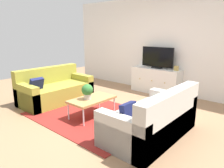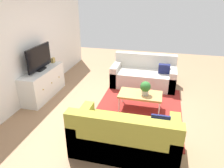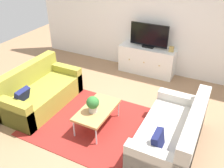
{
  "view_description": "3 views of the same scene",
  "coord_description": "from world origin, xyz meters",
  "px_view_note": "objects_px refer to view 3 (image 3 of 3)",
  "views": [
    {
      "loc": [
        3.02,
        -2.97,
        1.71
      ],
      "look_at": [
        0.0,
        0.47,
        0.57
      ],
      "focal_mm": 33.66,
      "sensor_mm": 36.0,
      "label": 1
    },
    {
      "loc": [
        -4.21,
        -0.58,
        2.52
      ],
      "look_at": [
        0.0,
        0.47,
        0.57
      ],
      "focal_mm": 34.1,
      "sensor_mm": 36.0,
      "label": 2
    },
    {
      "loc": [
        1.88,
        -3.24,
        3.05
      ],
      "look_at": [
        0.0,
        0.47,
        0.57
      ],
      "focal_mm": 39.27,
      "sensor_mm": 36.0,
      "label": 3
    }
  ],
  "objects_px": {
    "coffee_table": "(97,110)",
    "mantel_clock": "(171,49)",
    "couch_left_side": "(38,93)",
    "flat_screen_tv": "(149,36)",
    "couch_right_side": "(175,136)",
    "potted_plant": "(93,104)",
    "tv_console": "(147,60)"
  },
  "relations": [
    {
      "from": "coffee_table",
      "to": "potted_plant",
      "type": "xyz_separation_m",
      "value": [
        -0.02,
        -0.1,
        0.2
      ]
    },
    {
      "from": "coffee_table",
      "to": "mantel_clock",
      "type": "xyz_separation_m",
      "value": [
        0.66,
        2.44,
        0.41
      ]
    },
    {
      "from": "tv_console",
      "to": "flat_screen_tv",
      "type": "distance_m",
      "value": 0.65
    },
    {
      "from": "couch_left_side",
      "to": "flat_screen_tv",
      "type": "xyz_separation_m",
      "value": [
        1.53,
        2.39,
        0.72
      ]
    },
    {
      "from": "couch_left_side",
      "to": "coffee_table",
      "type": "height_order",
      "value": "couch_left_side"
    },
    {
      "from": "couch_right_side",
      "to": "coffee_table",
      "type": "height_order",
      "value": "couch_right_side"
    },
    {
      "from": "coffee_table",
      "to": "tv_console",
      "type": "relative_size",
      "value": 0.67
    },
    {
      "from": "couch_right_side",
      "to": "tv_console",
      "type": "height_order",
      "value": "couch_right_side"
    },
    {
      "from": "couch_right_side",
      "to": "coffee_table",
      "type": "relative_size",
      "value": 1.83
    },
    {
      "from": "couch_left_side",
      "to": "potted_plant",
      "type": "xyz_separation_m",
      "value": [
        1.44,
        -0.17,
        0.29
      ]
    },
    {
      "from": "couch_right_side",
      "to": "mantel_clock",
      "type": "xyz_separation_m",
      "value": [
        -0.75,
        2.37,
        0.49
      ]
    },
    {
      "from": "mantel_clock",
      "to": "couch_left_side",
      "type": "bearing_deg",
      "value": -131.79
    },
    {
      "from": "coffee_table",
      "to": "couch_right_side",
      "type": "bearing_deg",
      "value": 2.74
    },
    {
      "from": "couch_right_side",
      "to": "flat_screen_tv",
      "type": "height_order",
      "value": "flat_screen_tv"
    },
    {
      "from": "flat_screen_tv",
      "to": "couch_right_side",
      "type": "bearing_deg",
      "value": -60.78
    },
    {
      "from": "couch_right_side",
      "to": "potted_plant",
      "type": "relative_size",
      "value": 5.58
    },
    {
      "from": "potted_plant",
      "to": "mantel_clock",
      "type": "distance_m",
      "value": 2.64
    },
    {
      "from": "couch_left_side",
      "to": "flat_screen_tv",
      "type": "height_order",
      "value": "flat_screen_tv"
    },
    {
      "from": "couch_right_side",
      "to": "tv_console",
      "type": "bearing_deg",
      "value": 119.42
    },
    {
      "from": "potted_plant",
      "to": "couch_left_side",
      "type": "bearing_deg",
      "value": 173.32
    },
    {
      "from": "coffee_table",
      "to": "mantel_clock",
      "type": "distance_m",
      "value": 2.56
    },
    {
      "from": "coffee_table",
      "to": "mantel_clock",
      "type": "relative_size",
      "value": 7.29
    },
    {
      "from": "flat_screen_tv",
      "to": "mantel_clock",
      "type": "distance_m",
      "value": 0.63
    },
    {
      "from": "tv_console",
      "to": "mantel_clock",
      "type": "relative_size",
      "value": 10.88
    },
    {
      "from": "mantel_clock",
      "to": "coffee_table",
      "type": "bearing_deg",
      "value": -105.23
    },
    {
      "from": "potted_plant",
      "to": "tv_console",
      "type": "distance_m",
      "value": 2.55
    },
    {
      "from": "coffee_table",
      "to": "couch_left_side",
      "type": "bearing_deg",
      "value": 177.34
    },
    {
      "from": "couch_right_side",
      "to": "flat_screen_tv",
      "type": "xyz_separation_m",
      "value": [
        -1.34,
        2.39,
        0.72
      ]
    },
    {
      "from": "potted_plant",
      "to": "mantel_clock",
      "type": "height_order",
      "value": "mantel_clock"
    },
    {
      "from": "coffee_table",
      "to": "flat_screen_tv",
      "type": "distance_m",
      "value": 2.55
    },
    {
      "from": "mantel_clock",
      "to": "tv_console",
      "type": "bearing_deg",
      "value": -180.0
    },
    {
      "from": "couch_left_side",
      "to": "coffee_table",
      "type": "relative_size",
      "value": 1.83
    }
  ]
}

